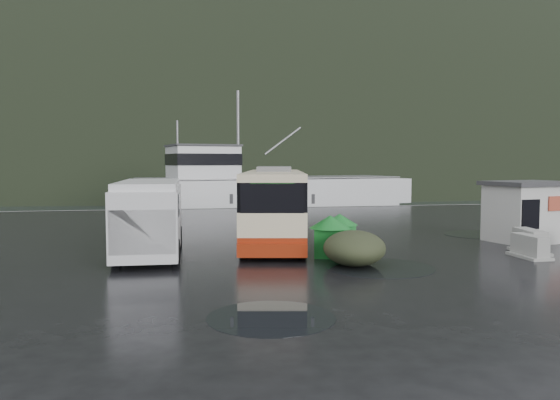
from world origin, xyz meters
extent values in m
plane|color=black|center=(0.00, 0.00, 0.00)|extent=(160.00, 160.00, 0.00)
cube|color=black|center=(0.00, 110.00, 0.00)|extent=(300.00, 180.00, 0.02)
cube|color=#999993|center=(0.00, 20.00, 0.00)|extent=(160.00, 0.60, 1.50)
ellipsoid|color=black|center=(10.00, 250.00, 0.00)|extent=(780.00, 540.00, 570.00)
cylinder|color=black|center=(1.44, -3.34, 0.01)|extent=(3.52, 3.52, 0.01)
cylinder|color=black|center=(-2.94, -8.32, 0.01)|extent=(2.85, 2.85, 0.01)
cylinder|color=black|center=(8.88, 3.37, 0.01)|extent=(3.19, 3.19, 0.01)
camera|label=1|loc=(-4.85, -19.89, 3.40)|focal=35.00mm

